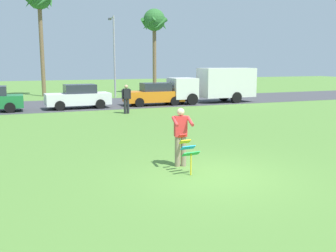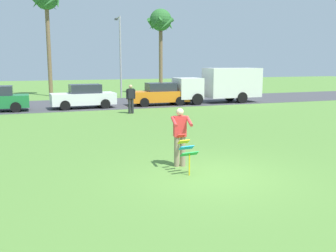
{
  "view_description": "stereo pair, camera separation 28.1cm",
  "coord_description": "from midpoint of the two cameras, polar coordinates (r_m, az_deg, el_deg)",
  "views": [
    {
      "loc": [
        -4.82,
        -8.8,
        3.03
      ],
      "look_at": [
        -0.47,
        2.19,
        1.05
      ],
      "focal_mm": 40.6,
      "sensor_mm": 36.0,
      "label": 1
    },
    {
      "loc": [
        -4.56,
        -8.9,
        3.03
      ],
      "look_at": [
        -0.47,
        2.19,
        1.05
      ],
      "focal_mm": 40.6,
      "sensor_mm": 36.0,
      "label": 2
    }
  ],
  "objects": [
    {
      "name": "palm_tree_right_near",
      "position": [
        36.89,
        -18.97,
        17.11
      ],
      "size": [
        2.58,
        2.71,
        9.75
      ],
      "color": "brown",
      "rests_on": "ground"
    },
    {
      "name": "kite_held",
      "position": [
        10.39,
        2.23,
        -3.42
      ],
      "size": [
        0.52,
        0.66,
        1.07
      ],
      "color": "red",
      "rests_on": "ground"
    },
    {
      "name": "person_walker_near",
      "position": [
        22.89,
        -6.62,
        4.18
      ],
      "size": [
        0.57,
        0.23,
        1.73
      ],
      "color": "#26262B",
      "rests_on": "ground"
    },
    {
      "name": "parked_car_orange",
      "position": [
        27.35,
        -2.39,
        4.76
      ],
      "size": [
        4.24,
        1.91,
        1.6
      ],
      "color": "orange",
      "rests_on": "ground"
    },
    {
      "name": "person_kite_flyer",
      "position": [
        11.07,
        1.2,
        -1.32
      ],
      "size": [
        0.63,
        0.72,
        1.73
      ],
      "color": "gray",
      "rests_on": "ground"
    },
    {
      "name": "road_strip",
      "position": [
        28.69,
        -12.09,
        3.23
      ],
      "size": [
        120.0,
        8.0,
        0.01
      ],
      "primitive_type": "cube",
      "color": "#424247",
      "rests_on": "ground"
    },
    {
      "name": "streetlight_pole",
      "position": [
        34.04,
        -8.37,
        11.02
      ],
      "size": [
        0.24,
        1.65,
        7.0
      ],
      "color": "#9E9EA3",
      "rests_on": "ground"
    },
    {
      "name": "parked_truck_white_box",
      "position": [
        29.37,
        7.07,
        6.26
      ],
      "size": [
        6.71,
        2.15,
        2.62
      ],
      "color": "silver",
      "rests_on": "ground"
    },
    {
      "name": "ground_plane",
      "position": [
        10.47,
        6.1,
        -7.38
      ],
      "size": [
        120.0,
        120.0,
        0.0
      ],
      "primitive_type": "plane",
      "color": "#568438"
    },
    {
      "name": "parked_car_white",
      "position": [
        26.09,
        -13.61,
        4.27
      ],
      "size": [
        4.26,
        1.96,
        1.6
      ],
      "color": "white",
      "rests_on": "ground"
    },
    {
      "name": "palm_tree_centre_far",
      "position": [
        37.95,
        -2.29,
        15.13
      ],
      "size": [
        2.58,
        2.71,
        8.15
      ],
      "color": "brown",
      "rests_on": "ground"
    }
  ]
}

